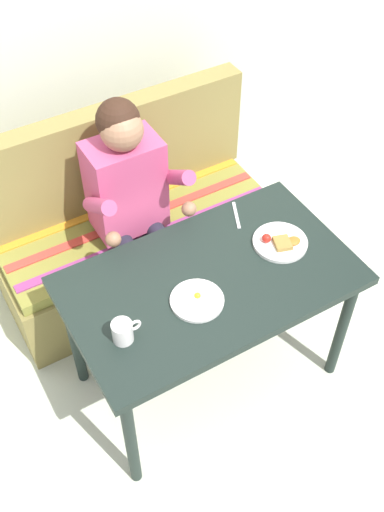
{
  "coord_description": "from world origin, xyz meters",
  "views": [
    {
      "loc": [
        -0.88,
        -1.36,
        2.62
      ],
      "look_at": [
        0.0,
        0.15,
        0.72
      ],
      "focal_mm": 42.69,
      "sensor_mm": 36.0,
      "label": 1
    }
  ],
  "objects": [
    {
      "name": "fork",
      "position": [
        0.29,
        0.26,
        0.73
      ],
      "size": [
        0.08,
        0.16,
        0.0
      ],
      "primitive_type": "cube",
      "rotation": [
        0.0,
        0.0,
        -0.42
      ],
      "color": "silver",
      "rests_on": "table"
    },
    {
      "name": "table",
      "position": [
        0.0,
        0.0,
        0.65
      ],
      "size": [
        1.2,
        0.7,
        0.73
      ],
      "color": "black",
      "rests_on": "ground"
    },
    {
      "name": "back_wall",
      "position": [
        0.0,
        1.27,
        1.3
      ],
      "size": [
        4.4,
        0.1,
        2.6
      ],
      "primitive_type": "cube",
      "color": "beige",
      "rests_on": "ground"
    },
    {
      "name": "person",
      "position": [
        -0.06,
        0.59,
        0.74
      ],
      "size": [
        0.45,
        0.61,
        1.21
      ],
      "color": "#BD4671",
      "rests_on": "ground"
    },
    {
      "name": "plate_eggs",
      "position": [
        -0.11,
        -0.08,
        0.74
      ],
      "size": [
        0.22,
        0.22,
        0.04
      ],
      "color": "white",
      "rests_on": "table"
    },
    {
      "name": "coffee_mug",
      "position": [
        -0.44,
        -0.09,
        0.78
      ],
      "size": [
        0.12,
        0.08,
        0.09
      ],
      "color": "white",
      "rests_on": "table"
    },
    {
      "name": "ground_plane",
      "position": [
        0.0,
        0.0,
        0.0
      ],
      "size": [
        8.0,
        8.0,
        0.0
      ],
      "primitive_type": "plane",
      "color": "beige"
    },
    {
      "name": "couch",
      "position": [
        0.0,
        0.76,
        0.33
      ],
      "size": [
        1.44,
        0.56,
        1.0
      ],
      "color": "olive",
      "rests_on": "ground"
    },
    {
      "name": "plate_breakfast",
      "position": [
        0.36,
        0.01,
        0.74
      ],
      "size": [
        0.24,
        0.24,
        0.05
      ],
      "color": "white",
      "rests_on": "table"
    }
  ]
}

